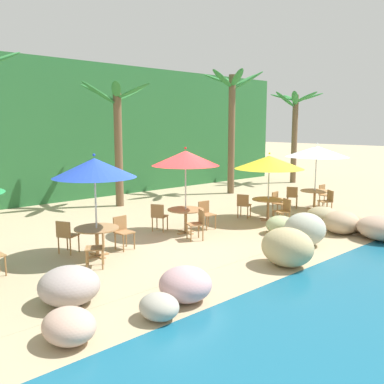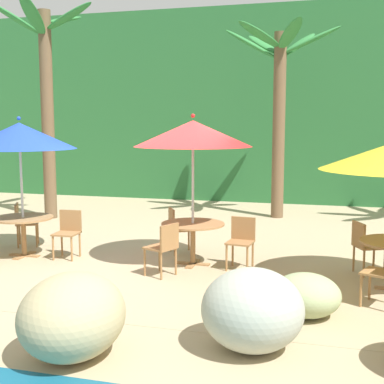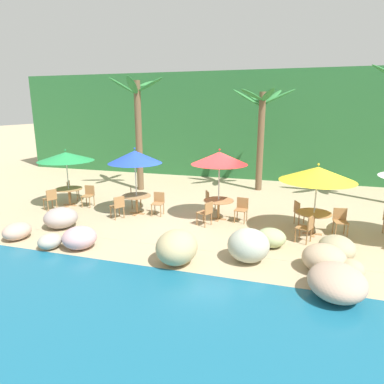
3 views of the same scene
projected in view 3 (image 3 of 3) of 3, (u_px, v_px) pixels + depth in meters
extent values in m
plane|color=tan|center=(202.00, 220.00, 12.45)|extent=(120.00, 120.00, 0.00)
cube|color=tan|center=(202.00, 220.00, 12.45)|extent=(18.00, 5.20, 0.01)
cube|color=#286633|center=(242.00, 125.00, 20.06)|extent=(28.00, 2.40, 6.00)
ellipsoid|color=#A0B07B|center=(271.00, 238.00, 10.05)|extent=(0.89, 0.86, 0.56)
ellipsoid|color=tan|center=(324.00, 258.00, 8.51)|extent=(1.08, 1.07, 0.70)
ellipsoid|color=#ACB09D|center=(248.00, 245.00, 9.06)|extent=(1.12, 1.11, 0.90)
ellipsoid|color=tan|center=(351.00, 269.00, 8.14)|extent=(0.60, 0.68, 0.50)
ellipsoid|color=#A49591|center=(61.00, 218.00, 11.63)|extent=(1.12, 1.14, 0.70)
ellipsoid|color=tan|center=(337.00, 282.00, 7.37)|extent=(1.25, 1.47, 0.70)
ellipsoid|color=#A7A394|center=(50.00, 241.00, 9.94)|extent=(0.65, 0.74, 0.44)
ellipsoid|color=tan|center=(177.00, 247.00, 8.93)|extent=(1.09, 1.26, 0.91)
ellipsoid|color=#C4999D|center=(80.00, 238.00, 9.93)|extent=(0.99, 1.00, 0.65)
ellipsoid|color=tan|center=(17.00, 231.00, 10.63)|extent=(0.78, 0.93, 0.52)
ellipsoid|color=tan|center=(337.00, 248.00, 9.19)|extent=(0.97, 1.15, 0.65)
cylinder|color=silver|center=(68.00, 180.00, 14.06)|extent=(0.04, 0.04, 2.18)
cone|color=#238E47|center=(66.00, 157.00, 13.82)|extent=(2.26, 2.26, 0.36)
sphere|color=#238E47|center=(65.00, 150.00, 13.75)|extent=(0.07, 0.07, 0.07)
cube|color=#A37547|center=(70.00, 205.00, 14.32)|extent=(0.60, 0.12, 0.03)
cube|color=#A37547|center=(70.00, 205.00, 14.32)|extent=(0.12, 0.60, 0.03)
cylinder|color=#A37547|center=(69.00, 197.00, 14.23)|extent=(0.09, 0.09, 0.71)
cylinder|color=#A37547|center=(69.00, 189.00, 14.15)|extent=(1.10, 1.10, 0.03)
cylinder|color=#9E7042|center=(90.00, 203.00, 13.88)|extent=(0.04, 0.04, 0.45)
cylinder|color=#9E7042|center=(82.00, 202.00, 13.96)|extent=(0.04, 0.04, 0.45)
cylinder|color=#9E7042|center=(94.00, 201.00, 14.22)|extent=(0.04, 0.04, 0.45)
cylinder|color=#9E7042|center=(86.00, 200.00, 14.29)|extent=(0.04, 0.04, 0.45)
cube|color=#9E7042|center=(88.00, 196.00, 14.03)|extent=(0.45, 0.45, 0.03)
cube|color=#9E7042|center=(90.00, 190.00, 14.17)|extent=(0.42, 0.07, 0.42)
cylinder|color=#9E7042|center=(79.00, 194.00, 15.28)|extent=(0.04, 0.04, 0.45)
cylinder|color=#9E7042|center=(77.00, 196.00, 14.94)|extent=(0.04, 0.04, 0.45)
cylinder|color=#9E7042|center=(71.00, 194.00, 15.24)|extent=(0.04, 0.04, 0.45)
cylinder|color=#9E7042|center=(69.00, 196.00, 14.89)|extent=(0.04, 0.04, 0.45)
cube|color=#9E7042|center=(73.00, 190.00, 15.03)|extent=(0.56, 0.56, 0.03)
cube|color=#9E7042|center=(68.00, 186.00, 14.96)|extent=(0.21, 0.40, 0.42)
cylinder|color=#9E7042|center=(44.00, 205.00, 13.64)|extent=(0.04, 0.04, 0.45)
cylinder|color=#9E7042|center=(52.00, 203.00, 13.90)|extent=(0.04, 0.04, 0.45)
cylinder|color=#9E7042|center=(48.00, 206.00, 13.41)|extent=(0.04, 0.04, 0.45)
cylinder|color=#9E7042|center=(57.00, 204.00, 13.67)|extent=(0.04, 0.04, 0.45)
cube|color=#9E7042|center=(50.00, 199.00, 13.60)|extent=(0.56, 0.56, 0.03)
cube|color=#9E7042|center=(52.00, 195.00, 13.42)|extent=(0.21, 0.40, 0.42)
cylinder|color=silver|center=(136.00, 185.00, 12.93)|extent=(0.04, 0.04, 2.33)
cone|color=blue|center=(135.00, 157.00, 12.67)|extent=(2.04, 2.04, 0.47)
sphere|color=blue|center=(135.00, 148.00, 12.60)|extent=(0.07, 0.07, 0.07)
cube|color=#A37547|center=(137.00, 213.00, 13.21)|extent=(0.60, 0.12, 0.03)
cube|color=#A37547|center=(137.00, 213.00, 13.21)|extent=(0.12, 0.60, 0.03)
cylinder|color=#A37547|center=(137.00, 205.00, 13.13)|extent=(0.09, 0.09, 0.71)
cylinder|color=#A37547|center=(136.00, 196.00, 13.04)|extent=(1.10, 1.10, 0.03)
cylinder|color=#9E7042|center=(161.00, 211.00, 12.76)|extent=(0.04, 0.04, 0.45)
cylinder|color=#9E7042|center=(152.00, 211.00, 12.84)|extent=(0.04, 0.04, 0.45)
cylinder|color=#9E7042|center=(164.00, 209.00, 13.10)|extent=(0.04, 0.04, 0.45)
cylinder|color=#9E7042|center=(155.00, 208.00, 13.18)|extent=(0.04, 0.04, 0.45)
cube|color=#9E7042|center=(158.00, 204.00, 12.91)|extent=(0.45, 0.45, 0.03)
cube|color=#9E7042|center=(159.00, 197.00, 13.05)|extent=(0.42, 0.06, 0.42)
cylinder|color=#9E7042|center=(141.00, 201.00, 14.18)|extent=(0.04, 0.04, 0.45)
cylinder|color=#9E7042|center=(141.00, 203.00, 13.83)|extent=(0.04, 0.04, 0.45)
cylinder|color=#9E7042|center=(132.00, 201.00, 14.11)|extent=(0.04, 0.04, 0.45)
cylinder|color=#9E7042|center=(132.00, 204.00, 13.77)|extent=(0.04, 0.04, 0.45)
cube|color=#9E7042|center=(136.00, 197.00, 13.91)|extent=(0.57, 0.57, 0.03)
cube|color=#9E7042|center=(131.00, 192.00, 13.83)|extent=(0.23, 0.39, 0.42)
cylinder|color=#9E7042|center=(111.00, 212.00, 12.66)|extent=(0.04, 0.04, 0.45)
cylinder|color=#9E7042|center=(119.00, 210.00, 12.88)|extent=(0.04, 0.04, 0.45)
cylinder|color=#9E7042|center=(115.00, 214.00, 12.39)|extent=(0.04, 0.04, 0.45)
cylinder|color=#9E7042|center=(124.00, 213.00, 12.61)|extent=(0.04, 0.04, 0.45)
cube|color=#9E7042|center=(117.00, 206.00, 12.58)|extent=(0.58, 0.58, 0.03)
cube|color=#9E7042|center=(119.00, 202.00, 12.38)|extent=(0.26, 0.37, 0.42)
cylinder|color=silver|center=(219.00, 188.00, 12.27)|extent=(0.04, 0.04, 2.39)
cone|color=red|center=(219.00, 158.00, 12.00)|extent=(2.03, 2.03, 0.44)
sphere|color=red|center=(220.00, 150.00, 11.93)|extent=(0.07, 0.07, 0.07)
cube|color=#A37547|center=(218.00, 219.00, 12.56)|extent=(0.60, 0.12, 0.03)
cube|color=#A37547|center=(218.00, 219.00, 12.56)|extent=(0.12, 0.60, 0.03)
cylinder|color=#A37547|center=(218.00, 210.00, 12.47)|extent=(0.09, 0.09, 0.71)
cylinder|color=#A37547|center=(219.00, 200.00, 12.39)|extent=(1.10, 1.10, 0.03)
cylinder|color=#9E7042|center=(244.00, 218.00, 11.96)|extent=(0.04, 0.04, 0.45)
cylinder|color=#9E7042|center=(235.00, 217.00, 12.10)|extent=(0.04, 0.04, 0.45)
cylinder|color=#9E7042|center=(247.00, 215.00, 12.28)|extent=(0.04, 0.04, 0.45)
cylinder|color=#9E7042|center=(237.00, 214.00, 12.41)|extent=(0.04, 0.04, 0.45)
cube|color=#9E7042|center=(241.00, 210.00, 12.13)|extent=(0.46, 0.46, 0.03)
cube|color=#9E7042|center=(243.00, 203.00, 12.26)|extent=(0.42, 0.08, 0.42)
cylinder|color=#9E7042|center=(215.00, 205.00, 13.52)|extent=(0.04, 0.04, 0.45)
cylinder|color=#9E7042|center=(218.00, 208.00, 13.18)|extent=(0.04, 0.04, 0.45)
cylinder|color=#9E7042|center=(207.00, 206.00, 13.44)|extent=(0.04, 0.04, 0.45)
cylinder|color=#9E7042|center=(209.00, 209.00, 13.11)|extent=(0.04, 0.04, 0.45)
cube|color=#9E7042|center=(212.00, 201.00, 13.25)|extent=(0.57, 0.57, 0.03)
cube|color=#9E7042|center=(207.00, 197.00, 13.16)|extent=(0.24, 0.38, 0.42)
cylinder|color=#9E7042|center=(197.00, 219.00, 11.86)|extent=(0.04, 0.04, 0.45)
cylinder|color=#9E7042|center=(203.00, 217.00, 12.12)|extent=(0.04, 0.04, 0.45)
cylinder|color=#9E7042|center=(205.00, 221.00, 11.63)|extent=(0.04, 0.04, 0.45)
cylinder|color=#9E7042|center=(211.00, 219.00, 11.90)|extent=(0.04, 0.04, 0.45)
cube|color=#9E7042|center=(204.00, 213.00, 11.82)|extent=(0.55, 0.55, 0.03)
cube|color=#9E7042|center=(209.00, 208.00, 11.65)|extent=(0.20, 0.40, 0.42)
cylinder|color=silver|center=(315.00, 203.00, 10.84)|extent=(0.04, 0.04, 2.11)
cone|color=yellow|center=(318.00, 174.00, 10.60)|extent=(2.37, 2.37, 0.45)
sphere|color=yellow|center=(319.00, 164.00, 10.53)|extent=(0.07, 0.07, 0.07)
cube|color=#A37547|center=(312.00, 234.00, 11.09)|extent=(0.60, 0.12, 0.03)
cube|color=#A37547|center=(312.00, 234.00, 11.09)|extent=(0.12, 0.60, 0.03)
cylinder|color=#A37547|center=(313.00, 223.00, 11.00)|extent=(0.09, 0.09, 0.71)
cylinder|color=#A37547|center=(314.00, 213.00, 10.92)|extent=(1.10, 1.10, 0.03)
cylinder|color=#9E7042|center=(348.00, 231.00, 10.71)|extent=(0.04, 0.04, 0.45)
cylinder|color=#9E7042|center=(336.00, 231.00, 10.77)|extent=(0.04, 0.04, 0.45)
cylinder|color=#9E7042|center=(344.00, 227.00, 11.06)|extent=(0.04, 0.04, 0.45)
cylinder|color=#9E7042|center=(333.00, 227.00, 11.11)|extent=(0.04, 0.04, 0.45)
cube|color=#9E7042|center=(341.00, 222.00, 10.85)|extent=(0.47, 0.47, 0.03)
cube|color=#9E7042|center=(340.00, 214.00, 11.00)|extent=(0.42, 0.09, 0.42)
cylinder|color=#9E7042|center=(304.00, 217.00, 12.05)|extent=(0.04, 0.04, 0.45)
cylinder|color=#9E7042|center=(309.00, 221.00, 11.71)|extent=(0.04, 0.04, 0.45)
cylinder|color=#9E7042|center=(294.00, 218.00, 12.01)|extent=(0.04, 0.04, 0.45)
cylinder|color=#9E7042|center=(299.00, 221.00, 11.66)|extent=(0.04, 0.04, 0.45)
cube|color=#9E7042|center=(302.00, 213.00, 11.80)|extent=(0.55, 0.55, 0.03)
cube|color=#9E7042|center=(297.00, 208.00, 11.73)|extent=(0.20, 0.40, 0.42)
cylinder|color=#9E7042|center=(295.00, 235.00, 10.36)|extent=(0.04, 0.04, 0.45)
cylinder|color=#9E7042|center=(300.00, 232.00, 10.64)|extent=(0.04, 0.04, 0.45)
cylinder|color=#9E7042|center=(307.00, 238.00, 10.15)|extent=(0.04, 0.04, 0.45)
cylinder|color=#9E7042|center=(311.00, 235.00, 10.42)|extent=(0.04, 0.04, 0.45)
cube|color=#9E7042|center=(304.00, 228.00, 10.33)|extent=(0.54, 0.54, 0.03)
cube|color=#9E7042|center=(311.00, 223.00, 10.17)|extent=(0.19, 0.40, 0.42)
cylinder|color=#9E7042|center=(383.00, 227.00, 11.12)|extent=(0.04, 0.04, 0.45)
cylinder|color=brown|center=(139.00, 137.00, 16.49)|extent=(0.32, 0.32, 5.27)
ellipsoid|color=#2D7A38|center=(150.00, 84.00, 15.64)|extent=(1.37, 0.48, 0.68)
ellipsoid|color=#2D7A38|center=(146.00, 84.00, 16.48)|extent=(0.66, 1.45, 0.48)
ellipsoid|color=#2D7A38|center=(133.00, 86.00, 16.53)|extent=(1.16, 1.22, 0.74)
ellipsoid|color=#2D7A38|center=(122.00, 86.00, 15.65)|extent=(1.23, 1.10, 0.80)
ellipsoid|color=#2D7A38|center=(132.00, 85.00, 15.23)|extent=(0.56, 1.33, 0.82)
cylinder|color=brown|center=(260.00, 142.00, 16.46)|extent=(0.32, 0.32, 4.75)
ellipsoid|color=#2D7A38|center=(280.00, 96.00, 15.82)|extent=(1.50, 0.56, 0.75)
ellipsoid|color=#2D7A38|center=(272.00, 97.00, 16.44)|extent=(1.05, 1.41, 0.83)
ellipsoid|color=#2D7A38|center=(253.00, 97.00, 16.62)|extent=(1.23, 1.34, 0.76)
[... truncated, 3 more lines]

